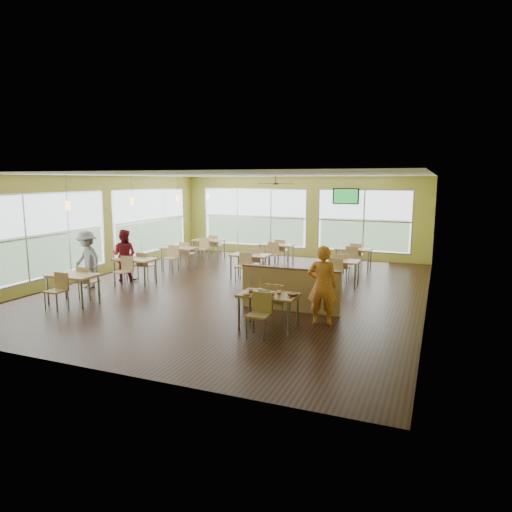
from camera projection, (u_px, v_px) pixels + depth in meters
name	position (u px, v px, depth m)	size (l,w,h in m)	color
room	(239.00, 233.00, 12.72)	(12.00, 12.04, 3.20)	black
window_bays	(207.00, 224.00, 16.54)	(9.24, 10.24, 2.38)	white
main_table	(268.00, 299.00, 9.40)	(1.22, 1.52, 0.87)	tan
half_wall_divider	(290.00, 289.00, 10.74)	(2.40, 0.14, 1.04)	tan
dining_tables	(232.00, 256.00, 14.84)	(6.92, 8.72, 0.87)	tan
pendant_lights	(155.00, 199.00, 14.38)	(0.11, 7.31, 0.86)	#2D2119
ceiling_fan	(276.00, 183.00, 15.24)	(1.25, 1.25, 0.29)	#2D2119
tv_backwall	(346.00, 196.00, 17.30)	(1.00, 0.07, 0.60)	black
man_plaid	(322.00, 285.00, 9.66)	(0.63, 0.41, 1.72)	red
patron_maroon	(124.00, 255.00, 13.91)	(0.77, 0.60, 1.59)	maroon
patron_grey	(87.00, 259.00, 13.02)	(1.06, 0.61, 1.65)	slate
cup_blue	(251.00, 291.00, 9.28)	(0.10, 0.10, 0.37)	white
cup_yellow	(260.00, 292.00, 9.26)	(0.10, 0.10, 0.37)	white
cup_red_near	(273.00, 294.00, 9.10)	(0.09, 0.09, 0.31)	white
cup_red_far	(279.00, 293.00, 9.16)	(0.09, 0.09, 0.33)	white
food_basket	(293.00, 294.00, 9.22)	(0.24, 0.24, 0.05)	black
ketchup_cup	(291.00, 298.00, 9.04)	(0.05, 0.05, 0.02)	maroon
wrapper_left	(246.00, 294.00, 9.26)	(0.14, 0.13, 0.03)	olive
wrapper_mid	(267.00, 291.00, 9.50)	(0.20, 0.18, 0.05)	olive
wrapper_right	(271.00, 297.00, 9.04)	(0.14, 0.12, 0.03)	olive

